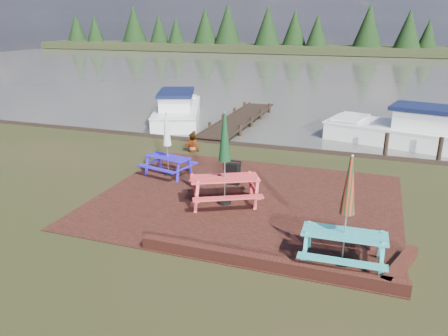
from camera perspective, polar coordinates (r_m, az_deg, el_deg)
ground at (r=12.54m, az=1.62°, el=-5.92°), size 120.00×120.00×0.00m
paving at (r=13.42m, az=2.93°, el=-4.19°), size 9.00×7.50×0.02m
brick_wall at (r=9.95m, az=9.32°, el=-12.29°), size 6.21×1.79×0.30m
water at (r=48.27m, az=15.52°, el=11.92°), size 120.00×60.00×0.02m
far_treeline at (r=76.96m, az=17.57°, el=16.54°), size 120.00×10.00×8.10m
picnic_table_teal at (r=10.05m, az=15.54°, el=-7.58°), size 1.90×1.70×2.56m
picnic_table_red at (r=12.80m, az=0.08°, el=-0.68°), size 2.60×2.50×2.79m
picnic_table_blue at (r=15.43m, az=-7.37°, el=1.85°), size 1.90×1.76×2.24m
chalkboard at (r=14.47m, az=1.06°, el=-0.70°), size 0.50×0.48×0.80m
jetty at (r=23.76m, az=1.93°, el=6.34°), size 1.76×9.08×1.00m
boat_jetty at (r=24.83m, az=-6.07°, el=7.44°), size 4.58×7.17×1.97m
boat_near at (r=21.60m, az=23.55°, el=4.28°), size 7.83×4.31×2.01m
person at (r=18.09m, az=-4.22°, el=4.56°), size 0.70×0.60×1.62m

